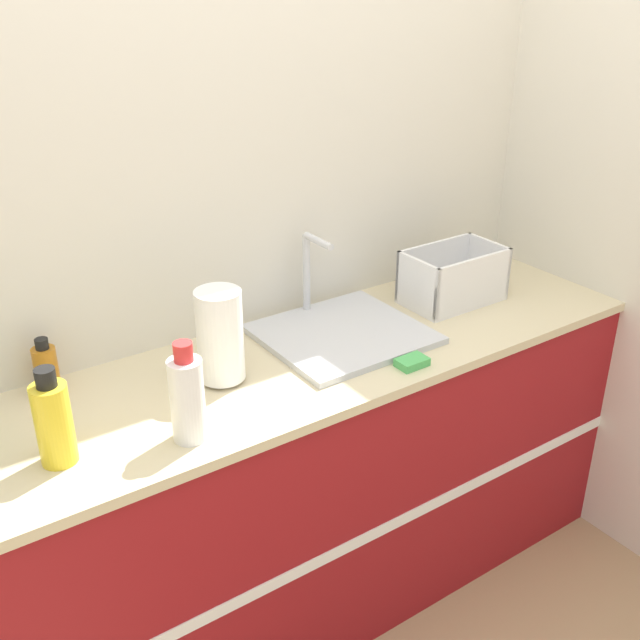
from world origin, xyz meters
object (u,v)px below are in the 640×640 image
object	(u,v)px
dish_rack	(453,281)
bottle_amber	(46,369)
bottle_yellow	(54,422)
paper_towel_roll	(220,336)
bottle_white_spray	(187,397)
sink	(341,331)

from	to	relation	value
dish_rack	bottle_amber	distance (m)	1.32
dish_rack	bottle_yellow	distance (m)	1.39
paper_towel_roll	bottle_yellow	size ratio (longest dim) A/B	1.10
paper_towel_roll	bottle_white_spray	distance (m)	0.28
paper_towel_roll	dish_rack	bearing A→B (deg)	2.06
bottle_amber	paper_towel_roll	bearing A→B (deg)	-27.04
sink	bottle_white_spray	size ratio (longest dim) A/B	1.83
bottle_white_spray	bottle_amber	xyz separation A→B (m)	(-0.22, 0.41, -0.04)
paper_towel_roll	dish_rack	distance (m)	0.90
sink	paper_towel_roll	size ratio (longest dim) A/B	1.77
bottle_white_spray	sink	bearing A→B (deg)	20.54
bottle_white_spray	bottle_yellow	xyz separation A→B (m)	(-0.29, 0.09, -0.01)
dish_rack	bottle_amber	xyz separation A→B (m)	(-1.31, 0.18, -0.00)
dish_rack	bottle_yellow	world-z (taller)	bottle_yellow
bottle_yellow	sink	bearing A→B (deg)	9.06
paper_towel_roll	sink	bearing A→B (deg)	4.21
paper_towel_roll	bottle_amber	distance (m)	0.47
paper_towel_roll	bottle_white_spray	xyz separation A→B (m)	(-0.20, -0.20, -0.02)
bottle_white_spray	bottle_yellow	size ratio (longest dim) A/B	1.07
dish_rack	bottle_white_spray	xyz separation A→B (m)	(-1.09, -0.23, 0.04)
paper_towel_roll	dish_rack	size ratio (longest dim) A/B	0.80
bottle_white_spray	bottle_yellow	distance (m)	0.30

